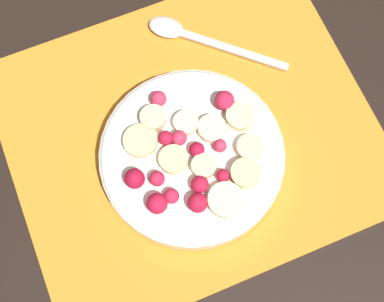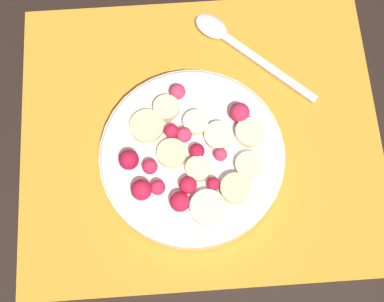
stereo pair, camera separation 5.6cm
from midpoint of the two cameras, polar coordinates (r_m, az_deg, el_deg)
ground_plane at (r=0.61m, az=-2.73°, el=1.52°), size 3.00×3.00×0.00m
placemat at (r=0.60m, az=-2.74°, el=1.61°), size 0.40×0.34×0.01m
fruit_bowl at (r=0.57m, az=-2.73°, el=-0.96°), size 0.20×0.20×0.05m
spoon at (r=0.65m, az=-2.81°, el=11.92°), size 0.14×0.13×0.01m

